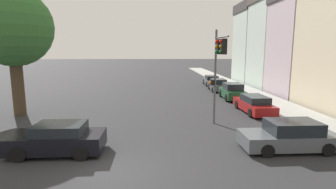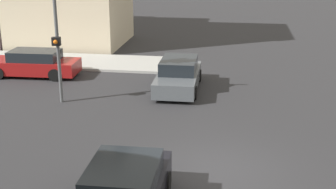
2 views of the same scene
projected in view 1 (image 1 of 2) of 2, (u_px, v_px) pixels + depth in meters
ground_plane at (114, 174)px, 10.05m from camera, size 300.00×300.00×0.00m
sidewalk_strip at (221, 80)px, 42.15m from camera, size 3.38×60.00×0.13m
rowhouse_backdrop at (294, 42)px, 30.10m from camera, size 8.18×26.80×11.97m
street_tree at (12, 28)px, 18.33m from camera, size 5.53×5.53×9.09m
traffic_signal at (218, 60)px, 15.85m from camera, size 0.75×2.05×5.96m
crossing_car_1 at (290, 136)px, 12.43m from camera, size 4.49×1.98×1.41m
crossing_car_2 at (58, 139)px, 11.99m from camera, size 4.23×2.09×1.41m
parked_car_0 at (254, 104)px, 20.00m from camera, size 1.93×4.76×1.34m
parked_car_1 at (232, 92)px, 25.59m from camera, size 1.96×4.21×1.59m
parked_car_2 at (218, 85)px, 31.06m from camera, size 1.98×4.12×1.42m
parked_car_3 at (211, 81)px, 36.13m from camera, size 1.98×4.74×1.35m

